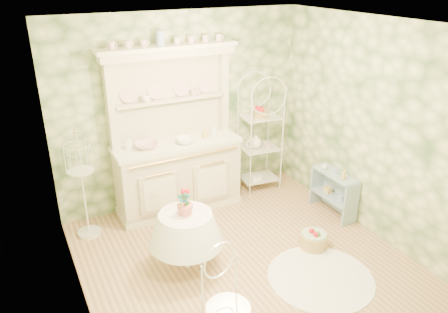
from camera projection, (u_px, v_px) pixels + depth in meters
name	position (u px, v px, depth m)	size (l,w,h in m)	color
floor	(243.00, 260.00, 5.19)	(3.60, 3.60, 0.00)	tan
ceiling	(248.00, 25.00, 4.11)	(3.60, 3.60, 0.00)	white
wall_left	(71.00, 193.00, 3.89)	(3.60, 3.60, 0.00)	beige
wall_right	(371.00, 130.00, 5.41)	(3.60, 3.60, 0.00)	beige
wall_back	(182.00, 111.00, 6.12)	(3.60, 3.60, 0.00)	beige
wall_front	(368.00, 243.00, 3.18)	(3.60, 3.60, 0.00)	beige
kitchen_dresser	(176.00, 133.00, 5.89)	(1.87, 0.61, 2.29)	beige
bakers_rack	(260.00, 129.00, 6.56)	(0.60, 0.43, 1.93)	white
side_shelf	(333.00, 194.00, 6.07)	(0.26, 0.70, 0.60)	#8CA7B8
round_table	(187.00, 243.00, 4.93)	(0.61, 0.61, 0.66)	white
cafe_chair	(228.00, 311.00, 3.84)	(0.38, 0.38, 0.84)	white
birdcage_stand	(83.00, 186.00, 5.42)	(0.33, 0.33, 1.39)	white
floor_basket	(314.00, 239.00, 5.38)	(0.36, 0.36, 0.23)	tan
lace_rug	(321.00, 277.00, 4.89)	(1.19, 1.19, 0.01)	white
bowl_floral	(146.00, 147.00, 5.75)	(0.31, 0.31, 0.08)	white
bowl_white	(185.00, 143.00, 5.90)	(0.25, 0.25, 0.08)	white
cup_left	(146.00, 100.00, 5.69)	(0.12, 0.12, 0.09)	white
cup_right	(194.00, 93.00, 5.98)	(0.10, 0.10, 0.09)	white
potted_geranium	(184.00, 204.00, 4.71)	(0.14, 0.10, 0.27)	#3F7238
bottle_amber	(344.00, 174.00, 5.76)	(0.06, 0.06, 0.15)	gold
bottle_blue	(336.00, 171.00, 5.92)	(0.05, 0.05, 0.11)	#8AA3CB
bottle_glass	(325.00, 167.00, 6.06)	(0.08, 0.08, 0.10)	silver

